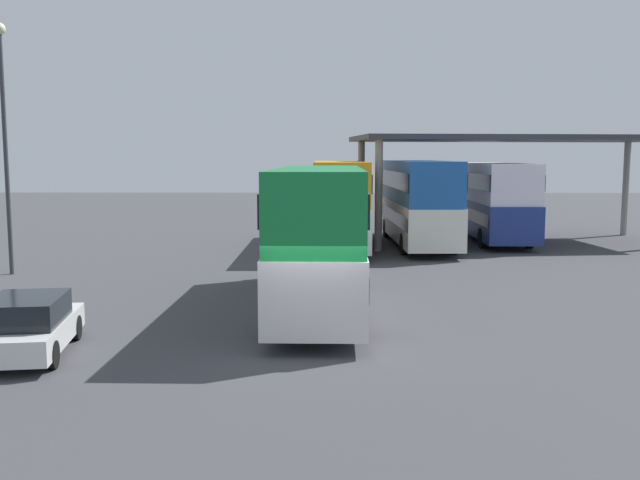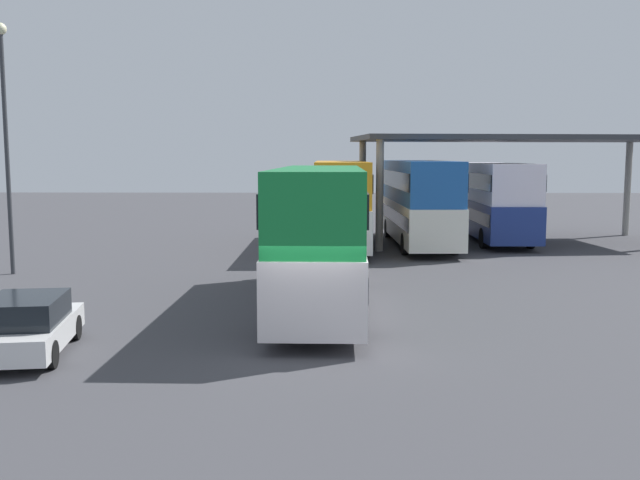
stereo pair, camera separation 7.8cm
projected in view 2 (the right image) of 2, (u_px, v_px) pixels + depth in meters
ground_plane at (314, 352)px, 16.04m from camera, size 140.00×140.00×0.00m
double_decker_main at (320, 231)px, 20.53m from camera, size 2.61×10.81×4.10m
parked_hatchback at (28, 326)px, 15.70m from camera, size 2.21×4.02×1.35m
double_decker_near_canopy at (340, 200)px, 34.33m from camera, size 2.60×11.38×4.18m
double_decker_mid_row at (418, 199)px, 34.96m from camera, size 2.90×11.35×4.21m
double_decker_far_right at (493, 198)px, 37.00m from camera, size 2.56×10.53×4.08m
depot_canopy at (516, 144)px, 35.77m from camera, size 16.84×8.17×5.46m
lamppost_tall at (5, 122)px, 25.94m from camera, size 0.44×0.44×9.27m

